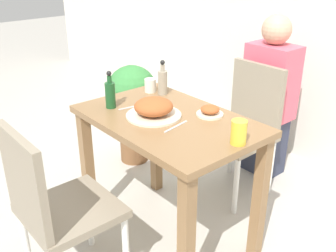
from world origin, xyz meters
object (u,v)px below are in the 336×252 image
object	(u,v)px
chair_far	(244,123)
sauce_bottle	(110,94)
chair_near	(54,204)
condiment_bottle	(163,81)
juice_glass	(239,132)
drink_cup	(150,85)
potted_plant_left	(133,102)
side_plate	(210,111)
food_plate	(154,108)
person_figure	(269,99)

from	to	relation	value
chair_far	sauce_bottle	distance (m)	0.97
chair_near	condiment_bottle	bearing A→B (deg)	-73.76
juice_glass	condiment_bottle	xyz separation A→B (m)	(-0.72, 0.16, 0.02)
sauce_bottle	drink_cup	bearing A→B (deg)	100.99
juice_glass	potted_plant_left	distance (m)	1.39
juice_glass	potted_plant_left	size ratio (longest dim) A/B	0.14
juice_glass	condiment_bottle	distance (m)	0.74
chair_far	side_plate	bearing A→B (deg)	-70.90
chair_near	juice_glass	distance (m)	0.90
chair_near	food_plate	bearing A→B (deg)	-88.48
drink_cup	potted_plant_left	size ratio (longest dim) A/B	0.10
side_plate	person_figure	distance (m)	0.91
chair_far	person_figure	xyz separation A→B (m)	(-0.04, 0.32, 0.08)
chair_near	juice_glass	xyz separation A→B (m)	(0.47, 0.70, 0.32)
potted_plant_left	person_figure	size ratio (longest dim) A/B	0.66
chair_far	person_figure	size ratio (longest dim) A/B	0.76
food_plate	person_figure	distance (m)	1.11
potted_plant_left	chair_near	bearing A→B (deg)	-51.37
food_plate	condiment_bottle	xyz separation A→B (m)	(-0.23, 0.25, 0.04)
juice_glass	food_plate	bearing A→B (deg)	-169.11
chair_far	drink_cup	distance (m)	0.70
food_plate	potted_plant_left	xyz separation A→B (m)	(-0.82, 0.44, -0.31)
food_plate	drink_cup	world-z (taller)	food_plate
side_plate	juice_glass	xyz separation A→B (m)	(0.31, -0.14, 0.03)
chair_far	side_plate	size ratio (longest dim) A/B	6.21
drink_cup	sauce_bottle	xyz separation A→B (m)	(0.06, -0.33, 0.04)
condiment_bottle	potted_plant_left	size ratio (longest dim) A/B	0.27
chair_near	potted_plant_left	world-z (taller)	chair_near
chair_far	potted_plant_left	bearing A→B (deg)	-157.78
chair_near	sauce_bottle	size ratio (longest dim) A/B	4.24
food_plate	sauce_bottle	distance (m)	0.27
side_plate	condiment_bottle	xyz separation A→B (m)	(-0.41, 0.02, 0.06)
food_plate	juice_glass	bearing A→B (deg)	10.89
sauce_bottle	person_figure	distance (m)	1.23
drink_cup	sauce_bottle	world-z (taller)	sauce_bottle
food_plate	drink_cup	distance (m)	0.39
drink_cup	condiment_bottle	distance (m)	0.10
juice_glass	sauce_bottle	distance (m)	0.77
chair_far	drink_cup	size ratio (longest dim) A/B	10.87
chair_near	person_figure	xyz separation A→B (m)	(-0.07, 1.69, 0.08)
side_plate	condiment_bottle	distance (m)	0.42
condiment_bottle	potted_plant_left	world-z (taller)	condiment_bottle
side_plate	sauce_bottle	size ratio (longest dim) A/B	0.68
chair_far	person_figure	bearing A→B (deg)	98.02
juice_glass	drink_cup	bearing A→B (deg)	170.81
person_figure	chair_near	bearing A→B (deg)	-87.76
food_plate	person_figure	bearing A→B (deg)	92.65
side_plate	sauce_bottle	distance (m)	0.55
chair_near	sauce_bottle	xyz separation A→B (m)	(-0.27, 0.50, 0.35)
food_plate	condiment_bottle	world-z (taller)	condiment_bottle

